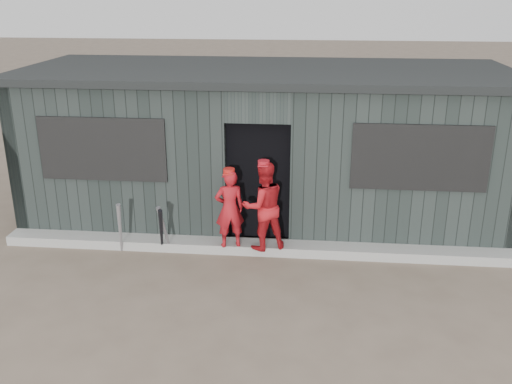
# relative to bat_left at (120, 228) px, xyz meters

# --- Properties ---
(ground) EXTENTS (80.00, 80.00, 0.00)m
(ground) POSITION_rel_bat_left_xyz_m (2.07, -1.55, -0.43)
(ground) COLOR brown
(ground) RESTS_ON ground
(curb) EXTENTS (8.00, 0.36, 0.15)m
(curb) POSITION_rel_bat_left_xyz_m (2.07, 0.27, -0.35)
(curb) COLOR gray
(curb) RESTS_ON ground
(bat_left) EXTENTS (0.16, 0.27, 0.86)m
(bat_left) POSITION_rel_bat_left_xyz_m (0.00, 0.00, 0.00)
(bat_left) COLOR #96969E
(bat_left) RESTS_ON ground
(bat_mid) EXTENTS (0.18, 0.32, 0.83)m
(bat_mid) POSITION_rel_bat_left_xyz_m (0.69, 0.03, -0.01)
(bat_mid) COLOR gray
(bat_mid) RESTS_ON ground
(bat_right) EXTENTS (0.17, 0.37, 0.81)m
(bat_right) POSITION_rel_bat_left_xyz_m (0.64, 0.00, -0.02)
(bat_right) COLOR black
(bat_right) RESTS_ON ground
(player_red_left) EXTENTS (0.51, 0.41, 1.22)m
(player_red_left) POSITION_rel_bat_left_xyz_m (1.68, 0.13, 0.33)
(player_red_left) COLOR #A7141C
(player_red_left) RESTS_ON curb
(player_red_right) EXTENTS (0.81, 0.74, 1.36)m
(player_red_right) POSITION_rel_bat_left_xyz_m (2.20, 0.11, 0.40)
(player_red_right) COLOR #B1151C
(player_red_right) RESTS_ON curb
(player_grey_back) EXTENTS (0.67, 0.47, 1.32)m
(player_grey_back) POSITION_rel_bat_left_xyz_m (2.32, 0.92, 0.23)
(player_grey_back) COLOR #A9A9A9
(player_grey_back) RESTS_ON ground
(dugout) EXTENTS (8.30, 3.30, 2.62)m
(dugout) POSITION_rel_bat_left_xyz_m (2.07, 1.95, 0.86)
(dugout) COLOR black
(dugout) RESTS_ON ground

